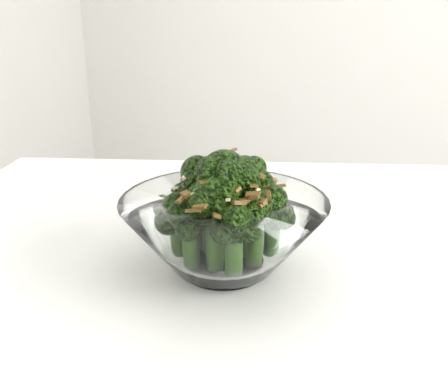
% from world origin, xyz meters
% --- Properties ---
extents(table, '(1.39, 1.14, 0.75)m').
position_xyz_m(table, '(0.05, -0.09, 0.68)').
color(table, white).
rests_on(table, ground).
extents(broccoli_dish, '(0.22, 0.22, 0.13)m').
position_xyz_m(broccoli_dish, '(-0.12, -0.16, 0.80)').
color(broccoli_dish, white).
rests_on(broccoli_dish, table).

